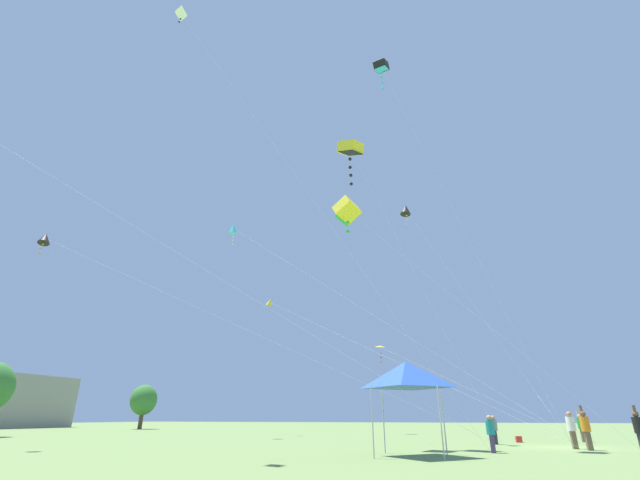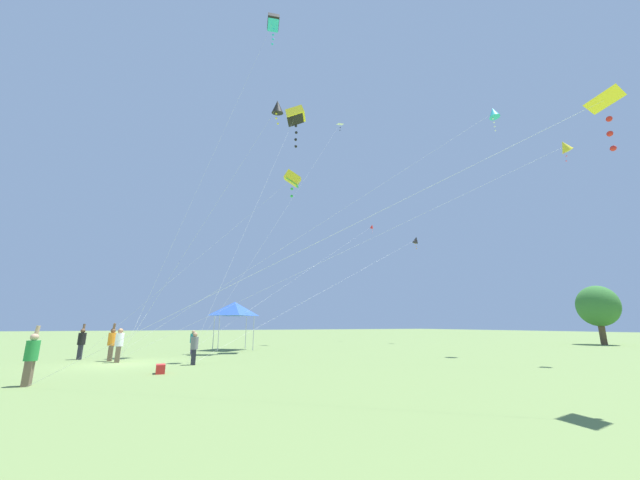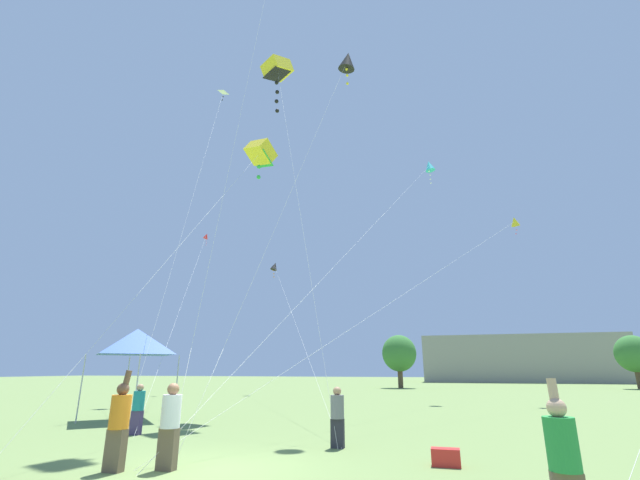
% 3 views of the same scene
% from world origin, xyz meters
% --- Properties ---
extents(ground_plane, '(220.00, 220.00, 0.00)m').
position_xyz_m(ground_plane, '(0.00, 0.00, 0.00)').
color(ground_plane, olive).
extents(tree_far_right, '(3.78, 3.40, 5.70)m').
position_xyz_m(tree_far_right, '(-0.29, 41.20, 3.69)').
color(tree_far_right, brown).
rests_on(tree_far_right, ground).
extents(festival_tent, '(2.88, 2.88, 3.67)m').
position_xyz_m(festival_tent, '(-7.81, 6.93, 3.12)').
color(festival_tent, '#B7B7BC').
rests_on(festival_tent, ground).
extents(cooler_box, '(0.61, 0.34, 0.36)m').
position_xyz_m(cooler_box, '(4.68, 1.70, 0.18)').
color(cooler_box, red).
rests_on(cooler_box, ground).
extents(person_orange_shirt, '(0.41, 0.41, 1.99)m').
position_xyz_m(person_orange_shirt, '(-1.84, -0.73, 0.96)').
color(person_orange_shirt, brown).
rests_on(person_orange_shirt, ground).
extents(person_grey_shirt, '(0.36, 0.36, 1.54)m').
position_xyz_m(person_grey_shirt, '(1.90, 3.20, 0.83)').
color(person_grey_shirt, '#282833').
rests_on(person_grey_shirt, ground).
extents(person_white_shirt, '(0.41, 0.41, 1.72)m').
position_xyz_m(person_white_shirt, '(-0.90, -0.30, 0.93)').
color(person_white_shirt, brown).
rests_on(person_white_shirt, ground).
extents(person_teal_shirt, '(0.36, 0.36, 1.54)m').
position_xyz_m(person_teal_shirt, '(-4.87, 3.72, 0.83)').
color(person_teal_shirt, '#473860').
rests_on(person_teal_shirt, ground).
extents(person_black_shirt, '(0.40, 0.40, 1.96)m').
position_xyz_m(person_black_shirt, '(-3.59, -2.40, 0.95)').
color(person_black_shirt, '#282833').
rests_on(person_black_shirt, ground).
extents(person_green_shirt, '(0.39, 0.39, 1.89)m').
position_xyz_m(person_green_shirt, '(6.20, -2.24, 0.92)').
color(person_green_shirt, brown).
rests_on(person_green_shirt, ground).
extents(kite_yellow_box_0, '(5.98, 8.14, 19.04)m').
position_xyz_m(kite_yellow_box_0, '(-3.10, 10.08, 18.28)').
color(kite_yellow_box_0, silver).
rests_on(kite_yellow_box_0, ground).
extents(kite_yellow_delta_1, '(10.54, 14.88, 8.13)m').
position_xyz_m(kite_yellow_delta_1, '(16.39, 11.98, 7.88)').
color(kite_yellow_delta_1, silver).
rests_on(kite_yellow_delta_1, ground).
extents(kite_yellow_box_2, '(1.74, 13.57, 14.02)m').
position_xyz_m(kite_yellow_box_2, '(-3.97, 10.23, 13.23)').
color(kite_yellow_box_2, silver).
rests_on(kite_yellow_box_2, ground).
extents(kite_black_diamond_3, '(12.30, 24.41, 11.60)m').
position_xyz_m(kite_black_diamond_3, '(-9.81, 26.96, 11.09)').
color(kite_black_diamond_3, silver).
rests_on(kite_black_diamond_3, ground).
extents(kite_white_delta_4, '(6.59, 15.21, 24.61)m').
position_xyz_m(kite_white_delta_4, '(-11.38, 18.29, 23.93)').
color(kite_white_delta_4, silver).
rests_on(kite_white_delta_4, ground).
extents(kite_black_diamond_5, '(2.87, 7.99, 15.99)m').
position_xyz_m(kite_black_diamond_5, '(1.57, 7.15, 15.47)').
color(kite_black_diamond_5, silver).
rests_on(kite_black_diamond_5, ground).
extents(kite_cyan_diamond_6, '(6.46, 24.49, 17.93)m').
position_xyz_m(kite_cyan_diamond_6, '(4.72, 23.02, 17.40)').
color(kite_cyan_diamond_6, silver).
rests_on(kite_cyan_diamond_6, ground).
extents(kite_yellow_diamond_7, '(12.01, 22.47, 12.17)m').
position_xyz_m(kite_yellow_diamond_7, '(10.03, 21.41, 11.66)').
color(kite_yellow_diamond_7, silver).
rests_on(kite_yellow_diamond_7, ground).
extents(kite_black_box_8, '(1.97, 8.48, 26.23)m').
position_xyz_m(kite_black_box_8, '(-2.24, 7.71, 25.64)').
color(kite_black_box_8, silver).
rests_on(kite_black_box_8, ground).
extents(kite_red_diamond_9, '(12.15, 22.56, 14.47)m').
position_xyz_m(kite_red_diamond_9, '(-16.19, 25.27, 14.01)').
color(kite_red_diamond_9, silver).
rests_on(kite_red_diamond_9, ground).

